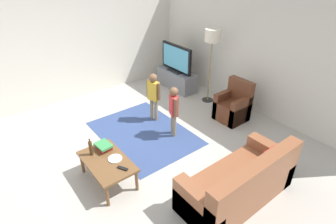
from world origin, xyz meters
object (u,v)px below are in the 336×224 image
Objects in this scene: bottle at (91,148)px; coffee_table at (107,163)px; couch at (241,185)px; tv_remote at (123,168)px; floor_lamp at (212,40)px; child_near_tv at (153,93)px; plate at (115,159)px; child_center at (174,107)px; tv at (176,59)px; tv_stand at (177,80)px; armchair at (234,107)px; book_stack at (104,146)px.

coffee_table is at bearing 23.20° from bottle.
bottle is at bearing -141.30° from couch.
floor_lamp is at bearing 85.08° from tv_remote.
child_near_tv reaches higher than plate.
tv_remote is at bearing -65.64° from child_center.
tv is 1.74m from child_near_tv.
child_near_tv is 2.04m from coffee_table.
tv_remote is at bearing -51.60° from tv_stand.
floor_lamp is at bearing 8.16° from tv_stand.
bottle is at bearing -156.80° from coffee_table.
tv_stand is at bearing 123.63° from coffee_table.
armchair is at bearing 77.22° from child_center.
floor_lamp is at bearing 86.87° from child_near_tv.
plate is (0.33, 0.24, -0.12)m from bottle.
book_stack is at bearing 160.96° from coffee_table.
coffee_table is at bearing -72.66° from floor_lamp.
child_near_tv is at bearing 114.76° from bottle.
tv_stand is at bearing 119.01° from bottle.
book_stack reaches higher than tv_remote.
tv_remote is (0.70, -1.55, -0.21)m from child_center.
bottle is 1.80× the size of tv_remote.
tv reaches higher than plate.
child_center is (-0.33, -1.45, 0.34)m from armchair.
book_stack is 0.24m from bottle.
tv_remote is (2.41, -3.01, -0.42)m from tv.
couch is (3.65, -1.76, -0.56)m from tv.
child_near_tv is 1.03× the size of child_center.
tv_stand is 1.68m from floor_lamp.
child_center is 1.77m from bottle.
child_center is at bearing -41.09° from tv_stand.
child_near_tv reaches higher than bottle.
child_near_tv is at bearing 177.03° from child_center.
book_stack is at bearing -86.85° from child_center.
tv_stand is 2.29m from child_center.
couch is 1.01× the size of floor_lamp.
child_center is at bearing -102.78° from armchair.
child_near_tv reaches higher than child_center.
tv reaches higher than tv_remote.
floor_lamp reaches higher than bottle.
couch is (3.65, -1.78, 0.05)m from tv_stand.
tv_remote is (0.62, -0.00, -0.04)m from book_stack.
tv_stand is at bearing 100.58° from tv_remote.
couch is 2.37m from armchair.
floor_lamp reaches higher than tv_stand.
tv reaches higher than book_stack.
coffee_table is (1.11, -1.69, -0.28)m from child_near_tv.
tv is 3.72m from bottle.
couch is at bearing -36.77° from floor_lamp.
tv_remote is at bearing -134.67° from couch.
couch is at bearing 40.96° from coffee_table.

